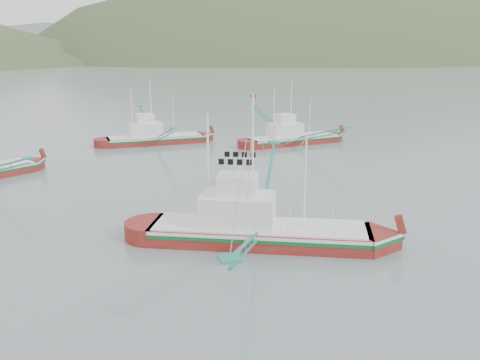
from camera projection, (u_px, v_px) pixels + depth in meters
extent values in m
plane|color=slate|center=(263.00, 242.00, 39.03)|extent=(1200.00, 1200.00, 0.00)
cube|color=maroon|center=(259.00, 240.00, 38.81)|extent=(16.22, 10.34, 2.12)
cube|color=silver|center=(259.00, 228.00, 38.58)|extent=(15.97, 10.29, 0.23)
cube|color=#0C5726|center=(259.00, 232.00, 38.65)|extent=(15.98, 10.31, 0.23)
cube|color=silver|center=(260.00, 226.00, 38.53)|extent=(15.41, 9.83, 0.13)
cube|color=silver|center=(238.00, 210.00, 38.46)|extent=(6.21, 5.25, 2.33)
cube|color=silver|center=(238.00, 184.00, 37.98)|extent=(3.46, 3.25, 1.48)
cylinder|color=white|center=(253.00, 162.00, 37.43)|extent=(0.17, 0.17, 9.53)
cylinder|color=white|center=(208.00, 170.00, 38.01)|extent=(0.15, 0.15, 8.10)
cylinder|color=white|center=(305.00, 183.00, 37.31)|extent=(0.13, 0.13, 6.67)
cube|color=maroon|center=(156.00, 142.00, 77.08)|extent=(13.87, 4.43, 1.82)
cube|color=silver|center=(155.00, 137.00, 76.89)|extent=(13.60, 4.49, 0.20)
cube|color=#0C5726|center=(155.00, 139.00, 76.95)|extent=(13.60, 4.51, 0.20)
cube|color=silver|center=(155.00, 136.00, 76.84)|extent=(13.17, 4.21, 0.11)
cube|color=silver|center=(145.00, 130.00, 76.15)|extent=(4.72, 3.18, 2.01)
cube|color=silver|center=(145.00, 118.00, 75.75)|extent=(2.48, 2.14, 1.28)
cylinder|color=white|center=(151.00, 108.00, 75.68)|extent=(0.15, 0.15, 8.21)
cylinder|color=white|center=(132.00, 113.00, 74.93)|extent=(0.13, 0.13, 6.98)
cylinder|color=white|center=(173.00, 115.00, 77.04)|extent=(0.11, 0.11, 5.75)
cube|color=maroon|center=(293.00, 143.00, 76.87)|extent=(14.10, 5.74, 1.83)
cube|color=silver|center=(293.00, 137.00, 76.67)|extent=(13.84, 5.77, 0.20)
cube|color=#0C5726|center=(293.00, 139.00, 76.73)|extent=(13.84, 5.79, 0.20)
cube|color=silver|center=(293.00, 136.00, 76.63)|extent=(13.40, 5.46, 0.11)
cube|color=silver|center=(285.00, 130.00, 75.82)|extent=(4.97, 3.60, 2.01)
cube|color=silver|center=(285.00, 119.00, 75.41)|extent=(2.66, 2.35, 1.28)
cylinder|color=white|center=(291.00, 108.00, 75.43)|extent=(0.15, 0.15, 8.22)
cylinder|color=white|center=(274.00, 113.00, 74.44)|extent=(0.13, 0.13, 6.99)
cylinder|color=white|center=(310.00, 115.00, 77.07)|extent=(0.11, 0.11, 5.75)
ellipsoid|color=#384C27|center=(355.00, 58.00, 504.45)|extent=(684.00, 432.00, 306.00)
ellipsoid|color=slate|center=(119.00, 57.00, 567.18)|extent=(960.00, 400.00, 240.00)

